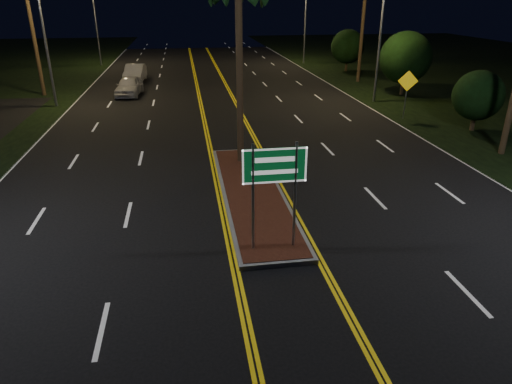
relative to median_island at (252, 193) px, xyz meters
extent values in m
plane|color=black|center=(0.00, -7.00, -0.08)|extent=(120.00, 120.00, 0.00)
cube|color=gray|center=(0.00, 0.00, -0.01)|extent=(2.25, 10.25, 0.15)
cube|color=#592819|center=(0.00, 0.00, 0.08)|extent=(2.00, 10.00, 0.02)
cylinder|color=gray|center=(-0.60, -4.20, 1.67)|extent=(0.08, 0.08, 3.20)
cylinder|color=gray|center=(0.60, -4.20, 1.67)|extent=(0.08, 0.08, 3.20)
cube|color=#07471E|center=(0.00, -4.20, 2.62)|extent=(1.80, 0.04, 1.00)
cube|color=white|center=(0.00, -4.22, 2.62)|extent=(1.80, 0.01, 1.00)
cylinder|color=gray|center=(-11.00, 17.00, 4.42)|extent=(0.18, 0.18, 9.00)
cylinder|color=gray|center=(-11.00, 37.00, 4.42)|extent=(0.18, 0.18, 9.00)
cylinder|color=gray|center=(11.00, 15.00, 4.42)|extent=(0.18, 0.18, 9.00)
cylinder|color=gray|center=(11.00, 35.00, 4.42)|extent=(0.18, 0.18, 9.00)
cylinder|color=#382819|center=(0.00, 3.50, 3.67)|extent=(0.28, 0.28, 7.50)
cylinder|color=#382819|center=(-12.80, 21.00, 3.92)|extent=(0.28, 0.28, 8.00)
cylinder|color=#382819|center=(12.80, 23.00, 4.67)|extent=(0.28, 0.28, 9.50)
cylinder|color=#382819|center=(13.50, 7.00, 0.37)|extent=(0.24, 0.24, 0.90)
sphere|color=black|center=(13.50, 7.00, 1.87)|extent=(2.70, 2.70, 2.70)
cylinder|color=#382819|center=(14.00, 17.00, 0.55)|extent=(0.24, 0.24, 1.26)
sphere|color=black|center=(14.00, 17.00, 2.65)|extent=(3.78, 3.78, 3.78)
cylinder|color=#382819|center=(13.80, 29.00, 0.46)|extent=(0.24, 0.24, 1.08)
sphere|color=black|center=(13.80, 29.00, 2.26)|extent=(3.24, 3.24, 3.24)
imported|color=#BBBCC2|center=(-6.38, 19.94, 0.73)|extent=(2.58, 5.09, 1.64)
imported|color=silver|center=(-6.45, 26.05, 0.76)|extent=(2.43, 5.16, 1.68)
cylinder|color=gray|center=(10.90, 10.12, 1.17)|extent=(0.07, 0.07, 2.50)
cube|color=yellow|center=(10.90, 10.10, 2.19)|extent=(1.19, 0.28, 1.21)
camera|label=1|loc=(-2.32, -15.68, 6.89)|focal=32.00mm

